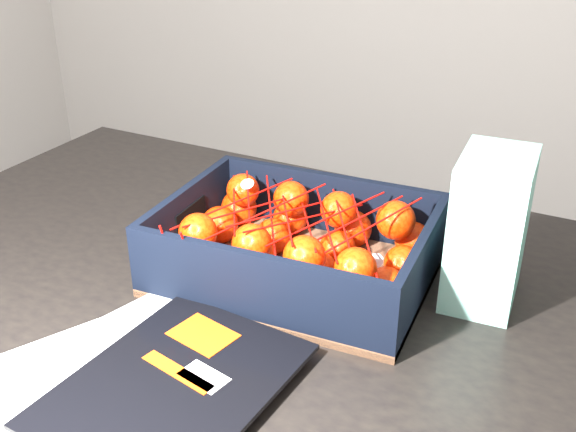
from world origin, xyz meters
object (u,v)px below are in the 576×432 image
at_px(table, 243,331).
at_px(magazine_stack, 136,376).
at_px(produce_crate, 297,256).
at_px(retail_carton, 489,229).

relative_size(table, magazine_stack, 3.39).
bearing_deg(table, magazine_stack, -90.79).
height_order(produce_crate, retail_carton, retail_carton).
bearing_deg(produce_crate, table, -158.81).
bearing_deg(table, produce_crate, 21.19).
relative_size(produce_crate, retail_carton, 1.80).
xyz_separation_m(table, retail_carton, (0.32, 0.09, 0.20)).
relative_size(table, retail_carton, 6.19).
bearing_deg(retail_carton, magazine_stack, -134.27).
relative_size(magazine_stack, produce_crate, 1.01).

